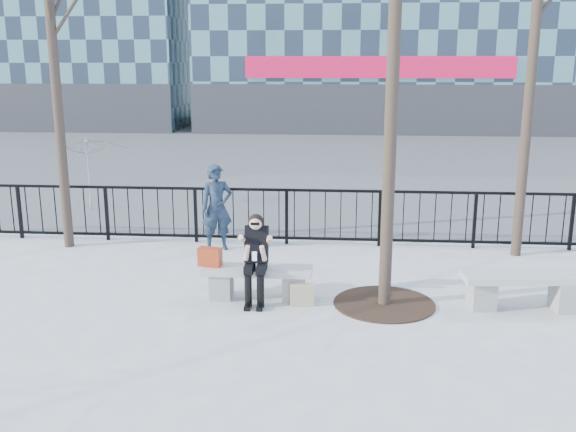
# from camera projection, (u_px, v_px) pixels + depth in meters

# --- Properties ---
(ground) EXTENTS (120.00, 120.00, 0.00)m
(ground) POSITION_uv_depth(u_px,v_px,m) (258.00, 298.00, 9.73)
(ground) COLOR #9E9F9A
(ground) RESTS_ON ground
(street_surface) EXTENTS (60.00, 23.00, 0.01)m
(street_surface) POSITION_uv_depth(u_px,v_px,m) (307.00, 156.00, 24.26)
(street_surface) COLOR #474747
(street_surface) RESTS_ON ground
(railing) EXTENTS (14.00, 0.06, 1.10)m
(railing) POSITION_uv_depth(u_px,v_px,m) (276.00, 216.00, 12.51)
(railing) COLOR black
(railing) RESTS_ON ground
(tree_grate) EXTENTS (1.50, 1.50, 0.02)m
(tree_grate) POSITION_uv_depth(u_px,v_px,m) (384.00, 304.00, 9.49)
(tree_grate) COLOR black
(tree_grate) RESTS_ON ground
(bench_main) EXTENTS (1.65, 0.46, 0.49)m
(bench_main) POSITION_uv_depth(u_px,v_px,m) (257.00, 279.00, 9.66)
(bench_main) COLOR slate
(bench_main) RESTS_ON ground
(bench_second) EXTENTS (1.78, 0.50, 0.53)m
(bench_second) POSITION_uv_depth(u_px,v_px,m) (524.00, 287.00, 9.26)
(bench_second) COLOR slate
(bench_second) RESTS_ON ground
(seated_woman) EXTENTS (0.50, 0.64, 1.34)m
(seated_woman) POSITION_uv_depth(u_px,v_px,m) (256.00, 259.00, 9.42)
(seated_woman) COLOR black
(seated_woman) RESTS_ON ground
(handbag) EXTENTS (0.37, 0.23, 0.28)m
(handbag) POSITION_uv_depth(u_px,v_px,m) (210.00, 257.00, 9.66)
(handbag) COLOR #992E12
(handbag) RESTS_ON bench_main
(shopping_bag) EXTENTS (0.36, 0.18, 0.33)m
(shopping_bag) POSITION_uv_depth(u_px,v_px,m) (302.00, 295.00, 9.40)
(shopping_bag) COLOR #CAB98F
(shopping_bag) RESTS_ON ground
(standing_man) EXTENTS (0.70, 0.60, 1.64)m
(standing_man) POSITION_uv_depth(u_px,v_px,m) (217.00, 208.00, 12.06)
(standing_man) COLOR black
(standing_man) RESTS_ON ground
(vendor_umbrella) EXTENTS (2.31, 2.34, 1.76)m
(vendor_umbrella) POSITION_uv_depth(u_px,v_px,m) (88.00, 174.00, 15.28)
(vendor_umbrella) COLOR #C5D12E
(vendor_umbrella) RESTS_ON ground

